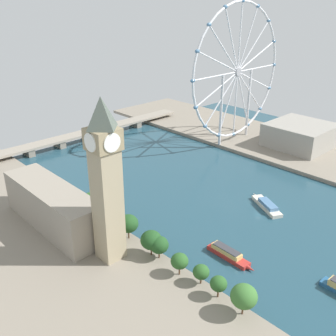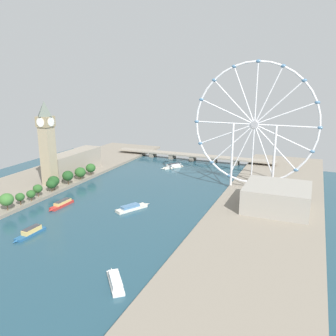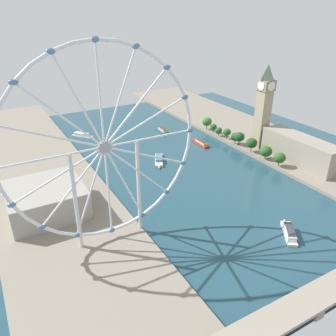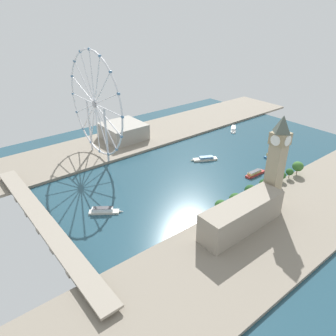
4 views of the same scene
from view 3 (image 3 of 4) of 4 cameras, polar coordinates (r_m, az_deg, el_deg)
ground_plane at (r=345.26m, az=0.06°, el=1.59°), size 411.59×411.59×0.00m
riverbank_left at (r=413.33m, az=14.85°, el=5.14°), size 90.00×520.00×3.00m
riverbank_right at (r=309.67m, az=-19.80°, el=-2.80°), size 90.00×520.00×3.00m
clock_tower at (r=365.89m, az=15.70°, el=9.98°), size 14.77×14.77×85.64m
parliament_block at (r=350.17m, az=21.22°, el=2.87°), size 22.00×80.37×25.05m
tree_row_embankment at (r=372.97m, az=12.01°, el=4.85°), size 13.18×130.27×14.84m
ferris_wheel at (r=201.60m, az=-10.57°, el=3.27°), size 122.44×3.20×124.45m
riverside_hall at (r=265.00m, az=-19.75°, el=-4.93°), size 52.99×51.84×20.59m
tour_boat_0 at (r=338.18m, az=-1.53°, el=1.39°), size 20.04×32.35×4.65m
tour_boat_1 at (r=248.86m, az=19.59°, el=-10.06°), size 21.86×27.97×5.69m
tour_boat_2 at (r=380.84m, az=5.47°, el=4.24°), size 6.73×30.27×5.32m
tour_boat_3 at (r=417.01m, az=-0.96°, el=6.32°), size 7.16×29.54×5.57m
tour_boat_4 at (r=413.50m, az=-14.14°, el=5.33°), size 21.88×25.19×5.04m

